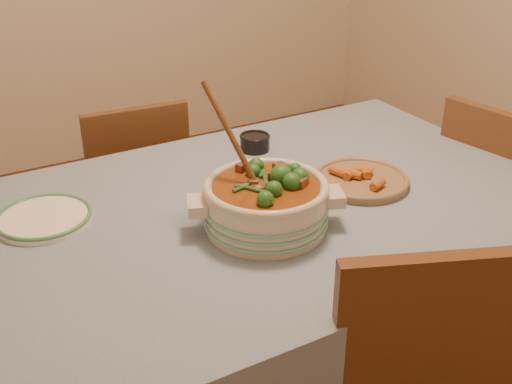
% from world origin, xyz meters
% --- Properties ---
extents(dining_table, '(1.68, 1.08, 0.76)m').
position_xyz_m(dining_table, '(0.00, 0.00, 0.66)').
color(dining_table, brown).
rests_on(dining_table, floor).
extents(stew_casserole, '(0.40, 0.40, 0.38)m').
position_xyz_m(stew_casserole, '(-0.06, -0.11, 0.84)').
color(stew_casserole, beige).
rests_on(stew_casserole, dining_table).
extents(white_plate, '(0.28, 0.28, 0.02)m').
position_xyz_m(white_plate, '(-0.55, 0.20, 0.77)').
color(white_plate, white).
rests_on(white_plate, dining_table).
extents(condiment_bowl, '(0.11, 0.11, 0.05)m').
position_xyz_m(condiment_bowl, '(0.17, 0.34, 0.79)').
color(condiment_bowl, black).
rests_on(condiment_bowl, dining_table).
extents(fried_plate, '(0.35, 0.35, 0.05)m').
position_xyz_m(fried_plate, '(0.31, -0.03, 0.77)').
color(fried_plate, '#8F754F').
rests_on(fried_plate, dining_table).
extents(chair_far, '(0.42, 0.42, 0.82)m').
position_xyz_m(chair_far, '(-0.09, 0.83, 0.47)').
color(chair_far, brown).
rests_on(chair_far, floor).
extents(chair_right, '(0.48, 0.48, 0.89)m').
position_xyz_m(chair_right, '(0.95, -0.05, 0.51)').
color(chair_right, brown).
rests_on(chair_right, floor).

